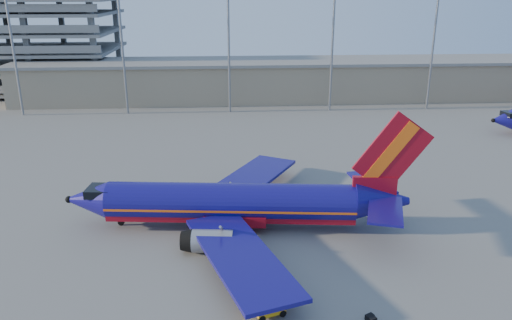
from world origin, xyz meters
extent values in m
plane|color=slate|center=(0.00, 0.00, 0.00)|extent=(220.00, 220.00, 0.00)
cube|color=gray|center=(10.00, 58.00, 4.00)|extent=(120.00, 15.00, 8.00)
cube|color=slate|center=(10.00, 58.00, 8.20)|extent=(122.00, 16.00, 0.60)
cube|color=slate|center=(-62.00, 87.00, 10.50)|extent=(1.20, 1.20, 21.00)
cylinder|color=gray|center=(-45.00, 46.00, 14.00)|extent=(0.44, 0.44, 28.00)
cylinder|color=gray|center=(-25.00, 46.00, 14.00)|extent=(0.44, 0.44, 28.00)
cylinder|color=gray|center=(-5.00, 46.00, 14.00)|extent=(0.44, 0.44, 28.00)
cylinder|color=gray|center=(15.00, 46.00, 14.00)|extent=(0.44, 0.44, 28.00)
cylinder|color=gray|center=(35.00, 46.00, 14.00)|extent=(0.44, 0.44, 28.00)
cylinder|color=navy|center=(-5.81, -5.09, 2.77)|extent=(24.88, 6.30, 3.80)
cube|color=maroon|center=(-5.81, -5.09, 1.80)|extent=(24.81, 5.58, 1.33)
cube|color=orange|center=(-5.81, -5.09, 2.51)|extent=(24.89, 6.34, 0.23)
cone|color=navy|center=(-20.21, -3.61, 2.77)|extent=(4.68, 4.22, 3.80)
cube|color=black|center=(-18.88, -3.74, 3.75)|extent=(2.72, 2.91, 0.82)
cone|color=navy|center=(9.09, -6.62, 3.13)|extent=(5.70, 4.32, 3.80)
cube|color=maroon|center=(8.27, -6.54, 4.51)|extent=(4.34, 1.00, 2.26)
cube|color=maroon|center=(9.70, -6.68, 8.11)|extent=(7.53, 1.10, 8.19)
cube|color=orange|center=(9.50, -6.66, 8.11)|extent=(5.03, 0.94, 6.42)
cube|color=navy|center=(9.04, -3.11, 3.69)|extent=(3.76, 6.86, 0.23)
cube|color=navy|center=(8.32, -10.05, 3.69)|extent=(4.95, 7.19, 0.23)
cube|color=navy|center=(-3.36, 3.74, 1.85)|extent=(12.37, 16.35, 0.36)
cube|color=navy|center=(-5.21, -14.23, 1.85)|extent=(9.82, 16.71, 0.36)
cube|color=maroon|center=(-5.30, -5.14, 1.39)|extent=(6.53, 4.61, 1.03)
cylinder|color=gray|center=(-6.49, 0.35, 1.18)|extent=(3.89, 2.52, 2.15)
cylinder|color=gray|center=(-7.59, -10.27, 1.18)|extent=(3.89, 2.52, 2.15)
cylinder|color=gray|center=(-17.04, -3.93, 0.56)|extent=(0.27, 0.27, 1.13)
cylinder|color=black|center=(-17.04, -3.93, 0.33)|extent=(0.68, 0.32, 0.66)
cylinder|color=black|center=(-4.01, -2.59, 0.43)|extent=(0.92, 0.65, 0.86)
cylinder|color=black|center=(-4.56, -7.90, 0.43)|extent=(0.92, 0.65, 0.86)
cone|color=navy|center=(39.69, 25.88, 2.63)|extent=(4.51, 4.09, 3.60)
cube|color=black|center=(40.95, 26.04, 3.55)|extent=(2.64, 2.81, 0.78)
cube|color=gold|center=(-3.29, -19.86, 0.78)|extent=(2.48, 1.90, 1.04)
cube|color=black|center=(-3.29, -19.86, 1.41)|extent=(1.36, 1.42, 0.36)
cylinder|color=black|center=(-4.27, -19.59, 0.27)|extent=(0.57, 0.35, 0.54)
cylinder|color=black|center=(-3.89, -20.67, 0.27)|extent=(0.57, 0.35, 0.54)
cylinder|color=black|center=(-2.69, -19.04, 0.27)|extent=(0.57, 0.35, 0.54)
cylinder|color=black|center=(-2.32, -20.13, 0.27)|extent=(0.57, 0.35, 0.54)
cube|color=black|center=(4.06, -21.33, 0.24)|extent=(0.64, 0.58, 0.48)
cube|color=black|center=(3.97, -20.94, 0.22)|extent=(0.72, 0.63, 0.45)
camera|label=1|loc=(-6.39, -51.01, 22.79)|focal=35.00mm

